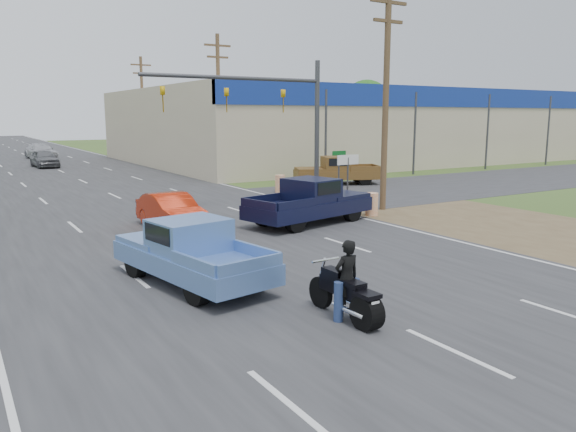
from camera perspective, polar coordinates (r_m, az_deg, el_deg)
ground at (r=11.05m, az=16.64°, el=-13.19°), size 200.00×200.00×0.00m
main_road at (r=47.49m, az=-22.06°, el=4.22°), size 15.00×180.00×0.02m
cross_road at (r=26.19m, az=-13.94°, el=0.42°), size 120.00×10.00×0.02m
dirt_verge at (r=25.41m, az=16.57°, el=-0.01°), size 8.00×18.00×0.01m
big_box_store at (r=61.22m, az=9.09°, el=9.10°), size 50.00×28.10×6.60m
utility_pole_1 at (r=26.14m, az=9.92°, el=12.23°), size 2.00×0.28×10.00m
utility_pole_2 at (r=41.42m, az=-7.06°, el=11.48°), size 2.00×0.28×10.00m
utility_pole_3 at (r=58.27m, az=-14.55°, el=10.83°), size 2.00×0.28×10.00m
tree_3 at (r=99.06m, az=7.97°, el=11.14°), size 8.40×8.40×10.40m
tree_5 at (r=108.44m, az=-11.31°, el=10.79°), size 7.98×7.98×9.88m
barrel_0 at (r=24.68m, az=8.49°, el=1.18°), size 0.56×0.56×1.00m
barrel_1 at (r=31.81m, az=-0.81°, el=3.28°), size 0.56×0.56×1.00m
lane_sign at (r=26.18m, az=6.10°, el=4.83°), size 1.20×0.08×2.52m
street_name_sign at (r=27.76m, az=5.18°, el=4.54°), size 0.80×0.08×2.61m
signal_mast at (r=27.26m, az=-1.76°, el=11.20°), size 9.12×0.40×7.00m
red_convertible at (r=21.86m, az=-11.73°, el=0.40°), size 1.62×4.19×1.36m
motorcycle at (r=12.02m, az=6.15°, el=-8.21°), size 0.72×2.33×1.18m
rider at (r=11.98m, az=5.98°, el=-6.76°), size 0.61×0.41×1.65m
blue_pickup at (r=14.76m, az=-10.00°, el=-3.50°), size 2.80×5.36×1.69m
navy_pickup at (r=22.62m, az=2.39°, el=1.55°), size 5.83×3.28×1.83m
brown_pickup at (r=35.78m, az=4.81°, el=4.64°), size 5.69×3.95×1.76m
distant_car_grey at (r=51.83m, az=-23.51°, el=5.38°), size 2.05×4.52×1.50m
distant_car_silver at (r=61.96m, az=-23.83°, el=6.02°), size 2.86×5.54×1.54m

